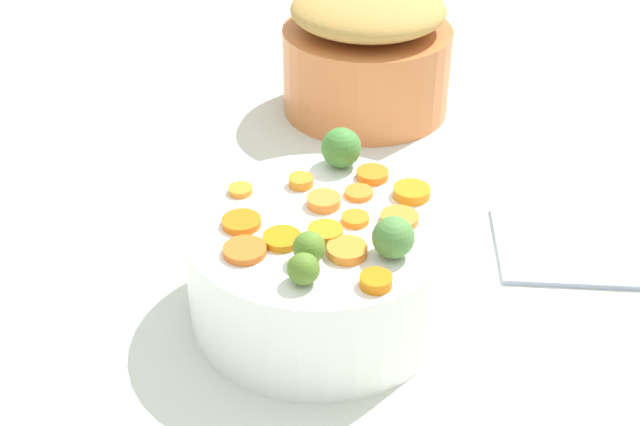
{
  "coord_description": "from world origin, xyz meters",
  "views": [
    {
      "loc": [
        0.62,
        0.09,
        0.57
      ],
      "look_at": [
        -0.02,
        0.0,
        0.14
      ],
      "focal_mm": 45.9,
      "sensor_mm": 36.0,
      "label": 1
    }
  ],
  "objects": [
    {
      "name": "tabletop",
      "position": [
        0.0,
        0.0,
        0.01
      ],
      "size": [
        2.4,
        2.4,
        0.02
      ],
      "primitive_type": "cube",
      "color": "silver",
      "rests_on": "ground"
    },
    {
      "name": "serving_bowl_carrots",
      "position": [
        -0.02,
        0.0,
        0.07
      ],
      "size": [
        0.26,
        0.26,
        0.11
      ],
      "primitive_type": "cylinder",
      "color": "white",
      "rests_on": "tabletop"
    },
    {
      "name": "metal_pot",
      "position": [
        -0.48,
        -0.0,
        0.08
      ],
      "size": [
        0.24,
        0.24,
        0.12
      ],
      "primitive_type": "cylinder",
      "color": "#D1733E",
      "rests_on": "tabletop"
    },
    {
      "name": "stuffing_mound",
      "position": [
        -0.48,
        -0.0,
        0.17
      ],
      "size": [
        0.22,
        0.22,
        0.06
      ],
      "primitive_type": "ellipsoid",
      "color": "#BB8F48",
      "rests_on": "metal_pot"
    },
    {
      "name": "carrot_slice_0",
      "position": [
        -0.08,
        -0.03,
        0.13
      ],
      "size": [
        0.03,
        0.03,
        0.01
      ],
      "primitive_type": "cylinder",
      "rotation": [
        0.0,
        0.0,
        0.33
      ],
      "color": "orange",
      "rests_on": "serving_bowl_carrots"
    },
    {
      "name": "carrot_slice_1",
      "position": [
        0.03,
        0.03,
        0.13
      ],
      "size": [
        0.04,
        0.04,
        0.01
      ],
      "primitive_type": "cylinder",
      "rotation": [
        0.0,
        0.0,
        1.49
      ],
      "color": "orange",
      "rests_on": "serving_bowl_carrots"
    },
    {
      "name": "carrot_slice_2",
      "position": [
        -0.05,
        0.0,
        0.13
      ],
      "size": [
        0.05,
        0.05,
        0.01
      ],
      "primitive_type": "cylinder",
      "rotation": [
        0.0,
        0.0,
        2.41
      ],
      "color": "orange",
      "rests_on": "serving_bowl_carrots"
    },
    {
      "name": "carrot_slice_3",
      "position": [
        -0.06,
        -0.09,
        0.13
      ],
      "size": [
        0.03,
        0.03,
        0.01
      ],
      "primitive_type": "cylinder",
      "rotation": [
        0.0,
        0.0,
        1.41
      ],
      "color": "orange",
      "rests_on": "serving_bowl_carrots"
    },
    {
      "name": "carrot_slice_4",
      "position": [
        -0.1,
        0.04,
        0.13
      ],
      "size": [
        0.04,
        0.04,
        0.01
      ],
      "primitive_type": "cylinder",
      "rotation": [
        0.0,
        0.0,
        4.97
      ],
      "color": "orange",
      "rests_on": "serving_bowl_carrots"
    },
    {
      "name": "carrot_slice_5",
      "position": [
        -0.0,
        -0.07,
        0.13
      ],
      "size": [
        0.04,
        0.04,
        0.01
      ],
      "primitive_type": "cylinder",
      "rotation": [
        0.0,
        0.0,
        4.79
      ],
      "color": "orange",
      "rests_on": "serving_bowl_carrots"
    },
    {
      "name": "carrot_slice_6",
      "position": [
        0.01,
        0.01,
        0.13
      ],
      "size": [
        0.05,
        0.05,
        0.01
      ],
      "primitive_type": "cylinder",
      "rotation": [
        0.0,
        0.0,
        5.58
      ],
      "color": "orange",
      "rests_on": "serving_bowl_carrots"
    },
    {
      "name": "carrot_slice_7",
      "position": [
        -0.07,
        0.03,
        0.13
      ],
      "size": [
        0.04,
        0.04,
        0.01
      ],
      "primitive_type": "cylinder",
      "rotation": [
        0.0,
        0.0,
        4.96
      ],
      "color": "orange",
      "rests_on": "serving_bowl_carrots"
    },
    {
      "name": "carrot_slice_8",
      "position": [
        -0.07,
        0.08,
        0.13
      ],
      "size": [
        0.04,
        0.04,
        0.01
      ],
      "primitive_type": "cylinder",
      "rotation": [
        0.0,
        0.0,
        6.22
      ],
      "color": "orange",
      "rests_on": "serving_bowl_carrots"
    },
    {
      "name": "carrot_slice_9",
      "position": [
        -0.02,
        0.03,
        0.13
      ],
      "size": [
        0.04,
        0.04,
        0.01
      ],
      "primitive_type": "cylinder",
      "rotation": [
        0.0,
        0.0,
        3.96
      ],
      "color": "orange",
      "rests_on": "serving_bowl_carrots"
    },
    {
      "name": "carrot_slice_10",
      "position": [
        -0.03,
        0.08,
        0.13
      ],
      "size": [
        0.05,
        0.05,
        0.01
      ],
      "primitive_type": "cylinder",
      "rotation": [
        0.0,
        0.0,
        3.91
      ],
      "color": "orange",
      "rests_on": "serving_bowl_carrots"
    },
    {
      "name": "carrot_slice_11",
      "position": [
        0.07,
        0.06,
        0.13
      ],
      "size": [
        0.03,
        0.03,
        0.01
      ],
      "primitive_type": "cylinder",
      "rotation": [
        0.0,
        0.0,
        1.78
      ],
      "color": "orange",
      "rests_on": "serving_bowl_carrots"
    },
    {
      "name": "carrot_slice_12",
      "position": [
        0.02,
        -0.03,
        0.13
      ],
      "size": [
        0.05,
        0.05,
        0.01
      ],
      "primitive_type": "cylinder",
      "rotation": [
        0.0,
        0.0,
        0.62
      ],
      "color": "orange",
      "rests_on": "serving_bowl_carrots"
    },
    {
      "name": "carrot_slice_13",
      "position": [
        0.04,
        -0.06,
        0.13
      ],
      "size": [
        0.06,
        0.06,
        0.01
      ],
      "primitive_type": "cylinder",
      "rotation": [
        0.0,
        0.0,
        2.42
      ],
      "color": "orange",
      "rests_on": "serving_bowl_carrots"
    },
    {
      "name": "brussels_sprout_0",
      "position": [
        0.03,
        0.07,
        0.15
      ],
      "size": [
        0.04,
        0.04,
        0.04
      ],
      "primitive_type": "sphere",
      "color": "#4F8640",
      "rests_on": "serving_bowl_carrots"
    },
    {
      "name": "brussels_sprout_1",
      "position": [
        0.08,
        0.0,
        0.14
      ],
      "size": [
        0.03,
        0.03,
        0.03
      ],
      "primitive_type": "sphere",
      "color": "#547A27",
      "rests_on": "serving_bowl_carrots"
    },
    {
      "name": "brussels_sprout_2",
      "position": [
        -0.13,
        0.01,
        0.15
      ],
      "size": [
        0.04,
        0.04,
        0.04
      ],
      "primitive_type": "sphere",
      "color": "#458638",
      "rests_on": "serving_bowl_carrots"
    },
    {
      "name": "brussels_sprout_3",
      "position": [
        0.05,
        0.0,
        0.14
      ],
      "size": [
        0.03,
        0.03,
        0.03
      ],
      "primitive_type": "sphere",
      "color": "#578029",
      "rests_on": "serving_bowl_carrots"
    },
    {
      "name": "dish_towel",
      "position": [
        -0.16,
        0.26,
        0.02
      ],
      "size": [
        0.15,
        0.16,
        0.01
      ],
      "primitive_type": "cube",
      "rotation": [
        0.0,
        0.0,
        0.07
      ],
      "color": "#9BA5BF",
      "rests_on": "tabletop"
    }
  ]
}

